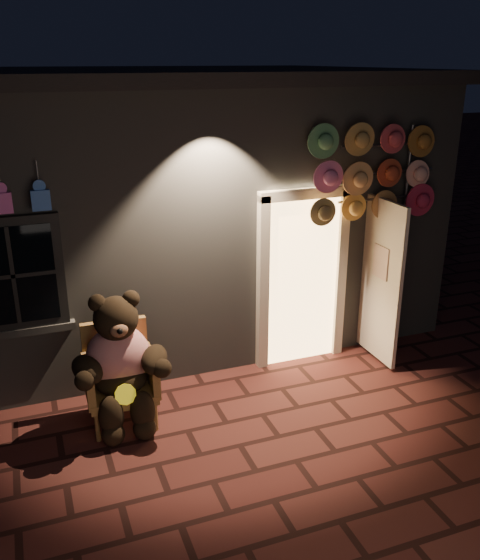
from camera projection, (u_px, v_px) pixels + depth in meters
ground at (240, 445)px, 5.86m from camera, size 60.00×60.00×0.00m
shop_building at (145, 192)px, 8.74m from camera, size 7.30×5.95×3.51m
wicker_armchair at (119, 374)px, 6.15m from camera, size 0.73×0.66×1.04m
teddy_bear at (120, 363)px, 5.97m from camera, size 1.05×0.82×1.45m
hat_rack at (375, 176)px, 6.88m from camera, size 1.69×0.22×2.88m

